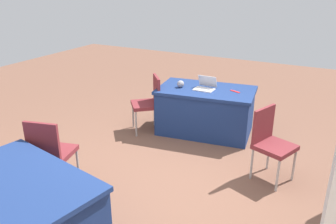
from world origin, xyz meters
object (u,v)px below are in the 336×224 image
(table_mid_right, at_px, (26,213))
(yarn_ball, at_px, (181,84))
(chair_tucked_right, at_px, (149,100))
(chair_near_front, at_px, (271,140))
(table_foreground, at_px, (205,110))
(chair_tucked_left, at_px, (50,150))
(laptop_silver, at_px, (205,87))
(scissors_red, at_px, (235,91))

(table_mid_right, height_order, yarn_ball, yarn_ball)
(chair_tucked_right, height_order, yarn_ball, chair_tucked_right)
(chair_near_front, relative_size, chair_tucked_right, 1.00)
(table_foreground, relative_size, chair_tucked_left, 1.73)
(table_mid_right, xyz_separation_m, yarn_ball, (-0.09, -3.18, 0.44))
(table_mid_right, relative_size, laptop_silver, 5.15)
(table_mid_right, height_order, chair_near_front, chair_near_front)
(table_foreground, relative_size, scissors_red, 9.33)
(table_foreground, height_order, table_mid_right, same)
(chair_near_front, relative_size, laptop_silver, 2.95)
(chair_tucked_left, bearing_deg, yarn_ball, 61.92)
(chair_near_front, bearing_deg, yarn_ball, -95.99)
(chair_tucked_left, height_order, scissors_red, chair_tucked_left)
(chair_tucked_right, xyz_separation_m, yarn_ball, (-0.45, -0.27, 0.28))
(table_mid_right, distance_m, laptop_silver, 3.34)
(chair_tucked_right, relative_size, laptop_silver, 2.96)
(table_mid_right, distance_m, chair_near_front, 2.94)
(table_foreground, height_order, chair_near_front, chair_near_front)
(chair_tucked_right, bearing_deg, chair_tucked_left, 136.17)
(table_foreground, relative_size, chair_near_front, 1.76)
(chair_tucked_right, bearing_deg, scissors_red, -111.32)
(laptop_silver, bearing_deg, chair_tucked_left, 69.20)
(chair_tucked_left, bearing_deg, chair_tucked_right, 72.11)
(chair_near_front, xyz_separation_m, scissors_red, (0.81, -1.04, 0.23))
(table_foreground, height_order, scissors_red, scissors_red)
(table_foreground, distance_m, chair_near_front, 1.61)
(chair_tucked_left, bearing_deg, table_mid_right, -73.95)
(chair_near_front, bearing_deg, chair_tucked_right, -84.42)
(yarn_ball, bearing_deg, scissors_red, -167.64)
(chair_tucked_left, relative_size, scissors_red, 5.38)
(chair_near_front, height_order, scissors_red, chair_near_front)
(chair_near_front, xyz_separation_m, chair_tucked_left, (2.26, 1.53, 0.02))
(chair_near_front, distance_m, laptop_silver, 1.61)
(chair_near_front, xyz_separation_m, laptop_silver, (1.29, -0.94, 0.26))
(chair_near_front, bearing_deg, chair_tucked_left, -35.12)
(table_foreground, bearing_deg, scissors_red, -170.80)
(chair_tucked_left, distance_m, chair_tucked_right, 2.11)
(laptop_silver, height_order, yarn_ball, laptop_silver)
(table_mid_right, relative_size, chair_tucked_right, 1.74)
(chair_tucked_left, xyz_separation_m, scissors_red, (-1.45, -2.57, 0.21))
(yarn_ball, bearing_deg, table_mid_right, 88.37)
(chair_tucked_right, height_order, scissors_red, chair_tucked_right)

